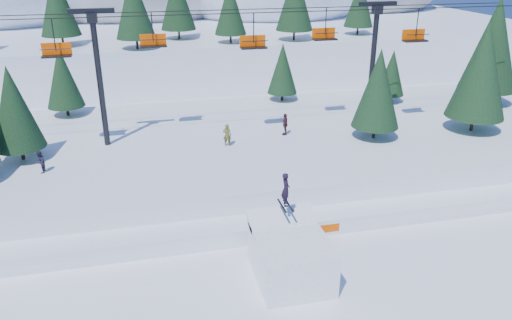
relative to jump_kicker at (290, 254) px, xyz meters
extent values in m
plane|color=white|center=(-0.96, -1.57, -1.39)|extent=(160.00, 160.00, 0.00)
cube|color=white|center=(-0.96, 16.43, -0.14)|extent=(70.00, 22.00, 2.50)
cube|color=white|center=(-0.96, 6.43, -0.84)|extent=(70.00, 6.00, 1.10)
cube|color=white|center=(-0.96, 66.43, 1.61)|extent=(110.00, 60.00, 6.00)
cylinder|color=black|center=(-6.97, 38.15, 5.22)|extent=(0.26, 0.26, 1.21)
cone|color=#1C3F1E|center=(-6.97, 38.15, 9.55)|extent=(4.51, 4.51, 7.46)
cylinder|color=black|center=(4.32, 39.66, 5.13)|extent=(0.26, 0.26, 1.04)
cone|color=#1C3F1E|center=(4.32, 39.66, 8.84)|extent=(3.86, 3.86, 6.39)
cylinder|color=black|center=(12.51, 39.77, 5.24)|extent=(0.26, 0.26, 1.26)
cylinder|color=black|center=(-15.56, 42.14, 5.22)|extent=(0.26, 0.26, 1.23)
cone|color=#1C3F1E|center=(-15.56, 42.14, 9.62)|extent=(4.58, 4.58, 7.57)
cylinder|color=black|center=(22.30, 42.23, 5.13)|extent=(0.26, 0.26, 1.05)
cone|color=#1C3F1E|center=(22.30, 42.23, 8.87)|extent=(3.89, 3.89, 6.44)
cylinder|color=black|center=(-1.59, 44.12, 5.21)|extent=(0.26, 0.26, 1.20)
cube|color=white|center=(0.00, -0.14, -0.12)|extent=(3.75, 4.63, 2.54)
cube|color=white|center=(0.00, 1.85, 1.20)|extent=(3.75, 1.62, 0.90)
imported|color=black|center=(0.10, 1.46, 3.21)|extent=(0.54, 0.75, 1.91)
cube|color=black|center=(-0.10, 1.46, 2.23)|extent=(0.11, 1.65, 0.03)
cube|color=black|center=(0.30, 1.46, 2.23)|extent=(0.11, 1.65, 0.03)
cylinder|color=black|center=(-9.96, 16.43, 6.11)|extent=(0.44, 0.44, 10.00)
cube|color=black|center=(-9.96, 16.43, 11.21)|extent=(3.20, 0.35, 0.35)
cube|color=black|center=(-9.96, 16.43, 10.76)|extent=(0.70, 0.70, 0.70)
cylinder|color=black|center=(12.04, 16.43, 6.11)|extent=(0.44, 0.44, 10.00)
cube|color=black|center=(12.04, 16.43, 11.21)|extent=(3.20, 0.35, 0.35)
cube|color=black|center=(12.04, 16.43, 10.76)|extent=(0.70, 0.70, 0.70)
cylinder|color=black|center=(1.04, 15.23, 10.91)|extent=(46.00, 0.06, 0.06)
cylinder|color=black|center=(1.04, 17.63, 10.91)|extent=(46.00, 0.06, 0.06)
cylinder|color=black|center=(-12.53, 15.23, 9.81)|extent=(0.08, 0.08, 2.20)
cube|color=black|center=(-12.53, 15.23, 8.36)|extent=(2.00, 0.75, 0.12)
cube|color=#E74C01|center=(-12.53, 15.61, 8.81)|extent=(2.00, 0.10, 0.85)
cylinder|color=black|center=(-12.53, 14.88, 8.91)|extent=(2.00, 0.06, 0.06)
cylinder|color=black|center=(-5.79, 17.63, 9.81)|extent=(0.08, 0.08, 2.20)
cube|color=black|center=(-5.79, 17.63, 8.36)|extent=(2.00, 0.75, 0.12)
cube|color=#E74C01|center=(-5.79, 18.01, 8.81)|extent=(2.00, 0.10, 0.85)
cylinder|color=black|center=(-5.79, 17.28, 8.91)|extent=(2.00, 0.06, 0.06)
cylinder|color=black|center=(1.54, 15.23, 9.81)|extent=(0.08, 0.08, 2.20)
cube|color=black|center=(1.54, 15.23, 8.36)|extent=(2.00, 0.75, 0.12)
cube|color=#E74C01|center=(1.54, 15.61, 8.81)|extent=(2.00, 0.10, 0.85)
cylinder|color=black|center=(1.54, 14.88, 8.91)|extent=(2.00, 0.06, 0.06)
cylinder|color=black|center=(8.15, 17.63, 9.81)|extent=(0.08, 0.08, 2.20)
cube|color=black|center=(8.15, 17.63, 8.36)|extent=(2.00, 0.75, 0.12)
cube|color=#E74C01|center=(8.15, 18.01, 8.81)|extent=(2.00, 0.10, 0.85)
cylinder|color=black|center=(8.15, 17.28, 8.91)|extent=(2.00, 0.06, 0.06)
cylinder|color=black|center=(15.03, 15.23, 9.81)|extent=(0.08, 0.08, 2.20)
cube|color=black|center=(15.03, 15.23, 8.36)|extent=(2.00, 0.75, 0.12)
cube|color=#E74C01|center=(15.03, 15.61, 8.81)|extent=(2.00, 0.10, 0.85)
cylinder|color=black|center=(15.03, 14.88, 8.91)|extent=(2.00, 0.06, 0.06)
cylinder|color=black|center=(19.78, 12.71, 1.74)|extent=(0.26, 0.26, 1.27)
cone|color=#1C3F1E|center=(19.78, 12.71, 6.27)|extent=(4.71, 4.71, 7.79)
cylinder|color=black|center=(24.23, 18.43, 1.64)|extent=(0.26, 0.26, 1.06)
cone|color=#1C3F1E|center=(24.23, 18.43, 5.40)|extent=(3.92, 3.92, 6.48)
cylinder|color=black|center=(25.97, 19.60, 1.83)|extent=(0.26, 0.26, 1.44)
cone|color=#1C3F1E|center=(25.97, 19.60, 6.96)|extent=(5.34, 5.34, 8.83)
cylinder|color=black|center=(17.17, 22.34, 1.47)|extent=(0.26, 0.26, 0.73)
cone|color=#1C3F1E|center=(17.17, 22.34, 4.06)|extent=(2.69, 2.69, 4.46)
cylinder|color=black|center=(-13.77, 24.99, 1.55)|extent=(0.26, 0.26, 0.89)
cone|color=#1C3F1E|center=(-13.77, 24.99, 4.72)|extent=(3.30, 3.30, 5.45)
cylinder|color=black|center=(6.81, 25.28, 1.51)|extent=(0.26, 0.26, 0.80)
cone|color=#1C3F1E|center=(6.81, 25.28, 4.36)|extent=(2.97, 2.97, 4.91)
cylinder|color=black|center=(-15.83, 14.76, 1.59)|extent=(0.26, 0.26, 0.96)
cone|color=#1C3F1E|center=(-15.83, 14.76, 5.03)|extent=(3.58, 3.58, 5.91)
cylinder|color=black|center=(10.98, 12.99, 1.61)|extent=(0.26, 0.26, 1.01)
cone|color=#1C3F1E|center=(10.98, 12.99, 5.23)|extent=(3.76, 3.76, 6.21)
imported|color=brown|center=(-0.87, 13.98, 1.99)|extent=(0.75, 0.62, 1.77)
imported|color=#432122|center=(4.20, 15.36, 2.02)|extent=(0.85, 1.16, 1.83)
imported|color=#292238|center=(-14.16, 11.92, 1.89)|extent=(0.62, 0.79, 1.57)
imported|color=#1E3825|center=(13.92, 20.67, 2.04)|extent=(1.02, 0.78, 1.86)
cylinder|color=black|center=(2.08, 3.40, -0.94)|extent=(0.06, 0.06, 0.90)
cylinder|color=black|center=(4.88, 3.46, -0.94)|extent=(0.06, 0.06, 0.90)
cube|color=#E74C01|center=(3.48, 3.43, -0.84)|extent=(2.80, 0.10, 0.55)
cylinder|color=black|center=(6.21, 3.97, -0.94)|extent=(0.06, 0.06, 0.90)
cylinder|color=black|center=(9.00, 4.18, -0.94)|extent=(0.06, 0.06, 0.90)
cube|color=#E74C01|center=(7.60, 4.07, -0.84)|extent=(2.80, 0.25, 0.55)
camera|label=1|loc=(-7.09, -21.77, 15.15)|focal=35.00mm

